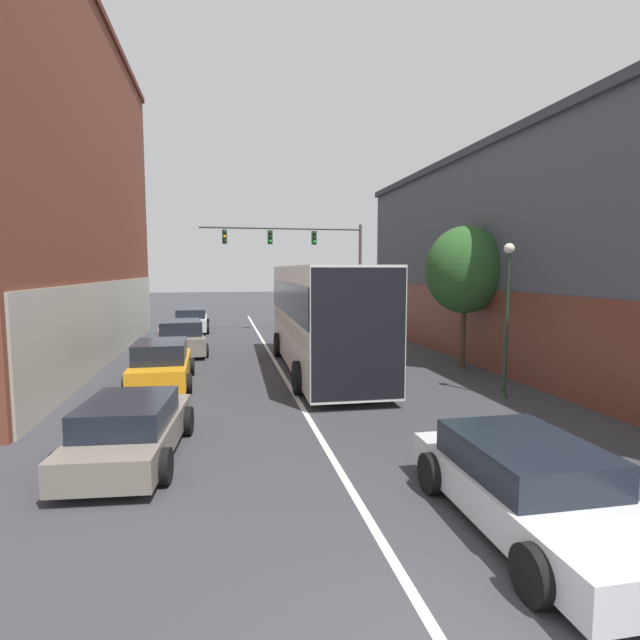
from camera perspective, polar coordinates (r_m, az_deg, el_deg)
name	(u,v)px	position (r m, az deg, el deg)	size (l,w,h in m)	color
lane_center_line	(279,367)	(18.89, -4.76, -5.42)	(0.14, 41.94, 0.01)	silver
building_left_brick	(27,183)	(23.42, -30.46, 13.39)	(6.25, 21.67, 13.96)	brown
building_right_storefront	(568,253)	(21.87, 26.47, 6.87)	(7.86, 25.41, 8.39)	#4C515B
bus	(322,313)	(17.97, 0.22, 0.84)	(3.06, 10.83, 3.79)	silver
hatchback_foreground	(531,487)	(8.02, 23.00, -17.18)	(2.11, 4.50, 1.23)	silver
parked_car_left_near	(180,338)	(22.59, -15.69, -2.00)	(2.50, 4.42, 1.48)	slate
parked_car_left_mid	(131,430)	(10.52, -20.84, -11.63)	(2.21, 4.31, 1.22)	slate
parked_car_left_far	(191,321)	(30.44, -14.50, -0.08)	(2.13, 4.21, 1.38)	silver
parked_car_left_distant	(161,364)	(16.67, -17.68, -4.86)	(2.02, 4.29, 1.43)	orange
traffic_signal_gantry	(307,250)	(29.83, -1.47, 7.95)	(9.58, 0.36, 6.37)	#514C47
street_lamp	(507,312)	(15.13, 20.57, 0.86)	(0.30, 0.30, 4.41)	#233323
street_tree_near	(465,270)	(19.20, 16.22, 5.50)	(2.92, 2.62, 5.26)	#4C3823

